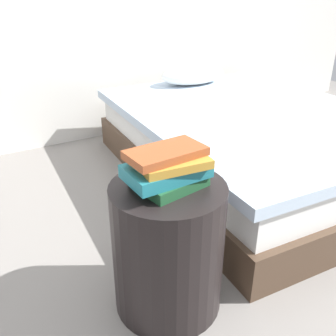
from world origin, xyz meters
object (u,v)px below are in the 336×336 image
book_teal (166,171)px  book_forest (169,180)px  bed (249,141)px  book_ochre (170,160)px  book_rust (166,153)px  side_table (168,247)px

book_teal → book_forest: bearing=17.8°
bed → book_ochre: 1.40m
book_forest → book_rust: (-0.02, -0.00, 0.11)m
book_rust → bed: bearing=30.7°
bed → book_rust: 1.42m
bed → book_forest: 1.37m
bed → side_table: bed is taller
side_table → book_forest: (0.01, 0.01, 0.30)m
side_table → book_ochre: bearing=11.9°
book_ochre → side_table: bearing=-162.1°
book_teal → book_ochre: 0.04m
side_table → book_rust: (-0.01, 0.00, 0.41)m
bed → book_rust: size_ratio=7.65×
book_forest → book_teal: size_ratio=0.80×
bed → book_teal: size_ratio=7.24×
book_forest → book_teal: book_teal is taller
side_table → book_ochre: 0.38m
bed → book_forest: bed is taller
side_table → book_teal: (-0.01, 0.00, 0.34)m
bed → book_forest: size_ratio=9.04×
bed → book_teal: bearing=-141.6°
side_table → book_rust: book_rust is taller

